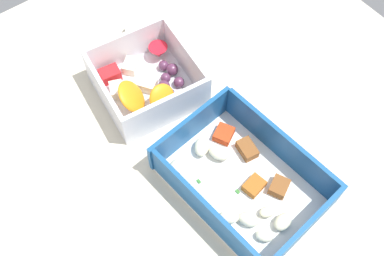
{
  "coord_description": "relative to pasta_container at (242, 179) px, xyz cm",
  "views": [
    {
      "loc": [
        22.88,
        -18.04,
        57.5
      ],
      "look_at": [
        -1.65,
        0.63,
        4.0
      ],
      "focal_mm": 41.62,
      "sensor_mm": 36.0,
      "label": 1
    }
  ],
  "objects": [
    {
      "name": "pasta_container",
      "position": [
        0.0,
        0.0,
        0.0
      ],
      "size": [
        21.56,
        16.22,
        5.94
      ],
      "rotation": [
        0.0,
        0.0,
        0.1
      ],
      "color": "white",
      "rests_on": "table_surface"
    },
    {
      "name": "fruit_bowl",
      "position": [
        -20.25,
        -1.13,
        0.32
      ],
      "size": [
        15.29,
        15.33,
        6.24
      ],
      "rotation": [
        0.0,
        0.0,
        -0.13
      ],
      "color": "white",
      "rests_on": "table_surface"
    },
    {
      "name": "table_surface",
      "position": [
        -8.38,
        -1.16,
        -2.85
      ],
      "size": [
        80.0,
        80.0,
        2.0
      ],
      "primitive_type": "cube",
      "color": "beige",
      "rests_on": "ground"
    },
    {
      "name": "paper_cup_liner",
      "position": [
        -30.47,
        3.94,
        -0.97
      ],
      "size": [
        4.06,
        4.06,
        1.75
      ],
      "primitive_type": "cylinder",
      "color": "white",
      "rests_on": "table_surface"
    }
  ]
}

